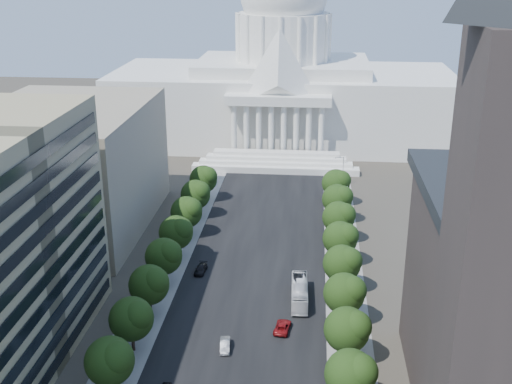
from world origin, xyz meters
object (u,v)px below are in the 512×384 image
(car_red, at_px, (282,327))
(city_bus, at_px, (300,292))
(car_silver, at_px, (225,345))
(car_dark_b, at_px, (201,269))

(car_red, bearing_deg, city_bus, -96.32)
(car_silver, xyz_separation_m, car_red, (9.53, 6.72, -0.00))
(car_red, height_order, city_bus, city_bus)
(car_silver, xyz_separation_m, car_dark_b, (-9.03, 27.71, -0.03))
(car_silver, distance_m, car_dark_b, 29.14)
(car_dark_b, distance_m, city_bus, 23.58)
(car_silver, distance_m, city_bus, 21.52)
(car_red, xyz_separation_m, car_dark_b, (-18.56, 20.99, -0.03))
(car_red, relative_size, city_bus, 0.42)
(car_silver, distance_m, car_red, 11.66)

